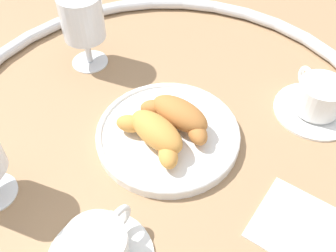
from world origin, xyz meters
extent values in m
plane|color=#997551|center=(0.00, 0.00, 0.00)|extent=(2.20, 2.20, 0.00)
torus|color=silver|center=(0.00, 0.00, 0.01)|extent=(0.74, 0.74, 0.02)
cylinder|color=white|center=(-0.01, 0.02, 0.01)|extent=(0.23, 0.23, 0.01)
torus|color=white|center=(-0.01, 0.02, 0.01)|extent=(0.23, 0.23, 0.01)
ellipsoid|color=#AD6B33|center=(-0.02, 0.00, 0.04)|extent=(0.11, 0.08, 0.04)
ellipsoid|color=#AD6B33|center=(0.02, -0.01, 0.03)|extent=(0.05, 0.04, 0.03)
ellipsoid|color=#AD6B33|center=(-0.06, 0.02, 0.03)|extent=(0.05, 0.05, 0.03)
ellipsoid|color=#CC893D|center=(0.00, 0.04, 0.04)|extent=(0.11, 0.09, 0.04)
ellipsoid|color=#CC893D|center=(0.05, 0.04, 0.03)|extent=(0.05, 0.03, 0.03)
ellipsoid|color=#CC893D|center=(-0.03, 0.08, 0.03)|extent=(0.04, 0.05, 0.03)
cylinder|color=white|center=(-0.23, -0.11, 0.00)|extent=(0.14, 0.14, 0.01)
cylinder|color=white|center=(-0.23, -0.11, 0.03)|extent=(0.08, 0.08, 0.05)
cylinder|color=brown|center=(-0.23, -0.11, 0.06)|extent=(0.07, 0.07, 0.01)
torus|color=white|center=(-0.20, -0.15, 0.04)|extent=(0.03, 0.04, 0.04)
cylinder|color=white|center=(0.01, 0.24, 0.03)|extent=(0.08, 0.08, 0.05)
cylinder|color=#937A60|center=(0.01, 0.24, 0.06)|extent=(0.07, 0.07, 0.01)
torus|color=white|center=(0.00, 0.19, 0.04)|extent=(0.02, 0.04, 0.04)
cylinder|color=white|center=(0.19, -0.12, 0.00)|extent=(0.07, 0.07, 0.01)
cylinder|color=white|center=(0.19, -0.12, 0.03)|extent=(0.01, 0.01, 0.05)
cylinder|color=white|center=(0.19, -0.12, 0.10)|extent=(0.08, 0.08, 0.08)
cylinder|color=gold|center=(0.19, -0.12, 0.09)|extent=(0.07, 0.07, 0.06)
cube|color=silver|center=(-0.22, 0.12, 0.00)|extent=(0.14, 0.14, 0.01)
camera|label=1|loc=(-0.13, 0.40, 0.48)|focal=41.98mm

